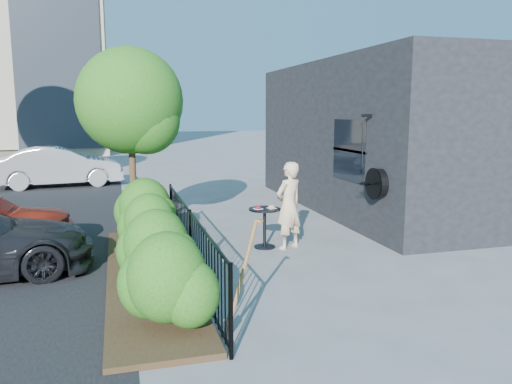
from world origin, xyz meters
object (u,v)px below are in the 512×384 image
object	(u,v)px
cafe_table	(265,221)
patio_tree	(134,107)
car_silver	(59,167)
woman	(289,205)
shovel	(240,284)

from	to	relation	value
cafe_table	patio_tree	bearing A→B (deg)	147.70
cafe_table	car_silver	distance (m)	10.95
cafe_table	car_silver	xyz separation A→B (m)	(-4.77, 9.86, 0.17)
woman	car_silver	xyz separation A→B (m)	(-5.21, 10.02, -0.14)
patio_tree	car_silver	xyz separation A→B (m)	(-2.38, 8.35, -2.05)
woman	car_silver	bearing A→B (deg)	-88.89
cafe_table	woman	xyz separation A→B (m)	(0.44, -0.17, 0.31)
shovel	cafe_table	bearing A→B (deg)	69.03
shovel	car_silver	xyz separation A→B (m)	(-3.36, 13.54, 0.08)
patio_tree	cafe_table	bearing A→B (deg)	-32.30
woman	car_silver	distance (m)	11.30
cafe_table	car_silver	size ratio (longest dim) A/B	0.19
patio_tree	car_silver	size ratio (longest dim) A/B	0.90
cafe_table	car_silver	world-z (taller)	car_silver
cafe_table	car_silver	bearing A→B (deg)	115.82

